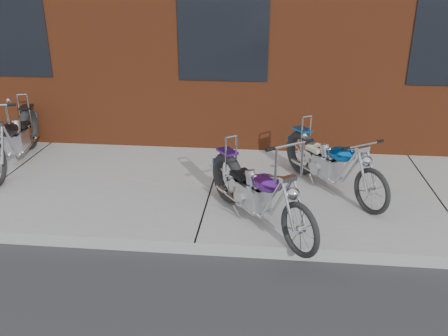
# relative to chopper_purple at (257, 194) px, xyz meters

# --- Properties ---
(ground) EXTENTS (120.00, 120.00, 0.00)m
(ground) POSITION_rel_chopper_purple_xyz_m (-0.66, -0.51, -0.53)
(ground) COLOR #2E2E32
(ground) RESTS_ON ground
(sidewalk) EXTENTS (22.00, 3.00, 0.15)m
(sidewalk) POSITION_rel_chopper_purple_xyz_m (-0.66, 0.99, -0.45)
(sidewalk) COLOR #A5A29F
(sidewalk) RESTS_ON ground
(chopper_purple) EXTENTS (1.30, 1.74, 1.17)m
(chopper_purple) POSITION_rel_chopper_purple_xyz_m (0.00, 0.00, 0.00)
(chopper_purple) COLOR black
(chopper_purple) RESTS_ON sidewalk
(chopper_blue) EXTENTS (1.21, 1.74, 0.88)m
(chopper_blue) POSITION_rel_chopper_purple_xyz_m (0.94, 1.04, -0.01)
(chopper_blue) COLOR black
(chopper_blue) RESTS_ON sidewalk
(chopper_third) EXTENTS (0.62, 2.14, 1.10)m
(chopper_third) POSITION_rel_chopper_purple_xyz_m (-3.73, 1.50, 0.01)
(chopper_third) COLOR black
(chopper_third) RESTS_ON sidewalk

